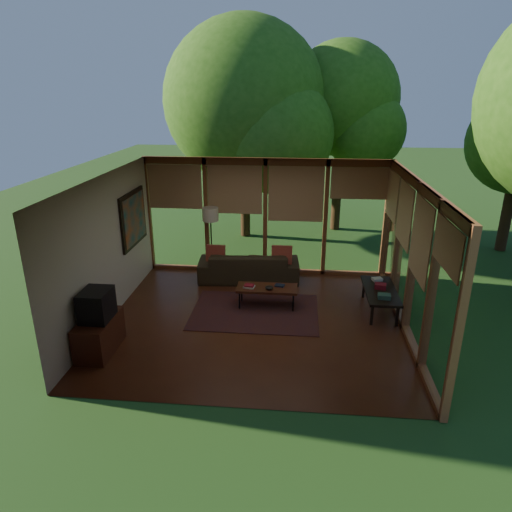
# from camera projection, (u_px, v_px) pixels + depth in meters

# --- Properties ---
(floor) EXTENTS (5.50, 5.50, 0.00)m
(floor) POSITION_uv_depth(u_px,v_px,m) (255.00, 321.00, 8.62)
(floor) COLOR #582917
(floor) RESTS_ON ground
(ceiling) EXTENTS (5.50, 5.50, 0.00)m
(ceiling) POSITION_uv_depth(u_px,v_px,m) (255.00, 179.00, 7.69)
(ceiling) COLOR white
(ceiling) RESTS_ON ground
(wall_left) EXTENTS (0.04, 5.00, 2.70)m
(wall_left) POSITION_uv_depth(u_px,v_px,m) (106.00, 249.00, 8.40)
(wall_left) COLOR beige
(wall_left) RESTS_ON ground
(wall_front) EXTENTS (5.50, 0.04, 2.70)m
(wall_front) POSITION_uv_depth(u_px,v_px,m) (236.00, 321.00, 5.82)
(wall_front) COLOR beige
(wall_front) RESTS_ON ground
(window_wall_back) EXTENTS (5.50, 0.12, 2.70)m
(window_wall_back) POSITION_uv_depth(u_px,v_px,m) (265.00, 217.00, 10.49)
(window_wall_back) COLOR brown
(window_wall_back) RESTS_ON ground
(window_wall_right) EXTENTS (0.12, 5.00, 2.70)m
(window_wall_right) POSITION_uv_depth(u_px,v_px,m) (412.00, 259.00, 7.91)
(window_wall_right) COLOR brown
(window_wall_right) RESTS_ON ground
(tree_nw) EXTENTS (4.41, 4.41, 6.00)m
(tree_nw) POSITION_uv_depth(u_px,v_px,m) (245.00, 102.00, 12.43)
(tree_nw) COLOR #3D2716
(tree_nw) RESTS_ON ground
(tree_ne) EXTENTS (3.23, 3.23, 5.46)m
(tree_ne) POSITION_uv_depth(u_px,v_px,m) (342.00, 100.00, 13.07)
(tree_ne) COLOR #3D2716
(tree_ne) RESTS_ON ground
(rug) EXTENTS (2.46, 1.74, 0.01)m
(rug) POSITION_uv_depth(u_px,v_px,m) (255.00, 311.00, 8.98)
(rug) COLOR maroon
(rug) RESTS_ON floor
(sofa) EXTENTS (2.32, 1.05, 0.66)m
(sofa) POSITION_uv_depth(u_px,v_px,m) (249.00, 266.00, 10.41)
(sofa) COLOR #34291A
(sofa) RESTS_ON floor
(pillow_left) EXTENTS (0.43, 0.23, 0.45)m
(pillow_left) POSITION_uv_depth(u_px,v_px,m) (216.00, 255.00, 10.33)
(pillow_left) COLOR maroon
(pillow_left) RESTS_ON sofa
(pillow_right) EXTENTS (0.46, 0.24, 0.48)m
(pillow_right) POSITION_uv_depth(u_px,v_px,m) (282.00, 256.00, 10.20)
(pillow_right) COLOR maroon
(pillow_right) RESTS_ON sofa
(ct_book_lower) EXTENTS (0.24, 0.20, 0.03)m
(ct_book_lower) POSITION_uv_depth(u_px,v_px,m) (249.00, 287.00, 9.04)
(ct_book_lower) COLOR beige
(ct_book_lower) RESTS_ON coffee_table
(ct_book_upper) EXTENTS (0.21, 0.17, 0.03)m
(ct_book_upper) POSITION_uv_depth(u_px,v_px,m) (249.00, 285.00, 9.03)
(ct_book_upper) COLOR maroon
(ct_book_upper) RESTS_ON coffee_table
(ct_book_side) EXTENTS (0.21, 0.17, 0.03)m
(ct_book_side) POSITION_uv_depth(u_px,v_px,m) (280.00, 285.00, 9.11)
(ct_book_side) COLOR black
(ct_book_side) RESTS_ON coffee_table
(ct_bowl) EXTENTS (0.16, 0.16, 0.07)m
(ct_bowl) POSITION_uv_depth(u_px,v_px,m) (269.00, 288.00, 8.95)
(ct_bowl) COLOR black
(ct_bowl) RESTS_ON coffee_table
(media_cabinet) EXTENTS (0.50, 1.00, 0.60)m
(media_cabinet) POSITION_uv_depth(u_px,v_px,m) (99.00, 335.00, 7.56)
(media_cabinet) COLOR #4C2114
(media_cabinet) RESTS_ON floor
(television) EXTENTS (0.45, 0.55, 0.50)m
(television) POSITION_uv_depth(u_px,v_px,m) (96.00, 305.00, 7.36)
(television) COLOR black
(television) RESTS_ON media_cabinet
(console_book_a) EXTENTS (0.24, 0.19, 0.08)m
(console_book_a) POSITION_uv_depth(u_px,v_px,m) (384.00, 296.00, 8.49)
(console_book_a) COLOR #2F534C
(console_book_a) RESTS_ON side_console
(console_book_b) EXTENTS (0.24, 0.20, 0.10)m
(console_book_b) POSITION_uv_depth(u_px,v_px,m) (380.00, 286.00, 8.91)
(console_book_b) COLOR maroon
(console_book_b) RESTS_ON side_console
(console_book_c) EXTENTS (0.23, 0.20, 0.05)m
(console_book_c) POSITION_uv_depth(u_px,v_px,m) (377.00, 279.00, 9.29)
(console_book_c) COLOR beige
(console_book_c) RESTS_ON side_console
(floor_lamp) EXTENTS (0.36, 0.36, 1.65)m
(floor_lamp) POSITION_uv_depth(u_px,v_px,m) (211.00, 218.00, 10.19)
(floor_lamp) COLOR black
(floor_lamp) RESTS_ON floor
(coffee_table) EXTENTS (1.20, 0.50, 0.43)m
(coffee_table) POSITION_uv_depth(u_px,v_px,m) (267.00, 289.00, 9.07)
(coffee_table) COLOR #4C2114
(coffee_table) RESTS_ON floor
(side_console) EXTENTS (0.60, 1.40, 0.46)m
(side_console) POSITION_uv_depth(u_px,v_px,m) (380.00, 292.00, 8.89)
(side_console) COLOR black
(side_console) RESTS_ON floor
(wall_painting) EXTENTS (0.06, 1.35, 1.15)m
(wall_painting) POSITION_uv_depth(u_px,v_px,m) (134.00, 219.00, 9.63)
(wall_painting) COLOR black
(wall_painting) RESTS_ON wall_left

